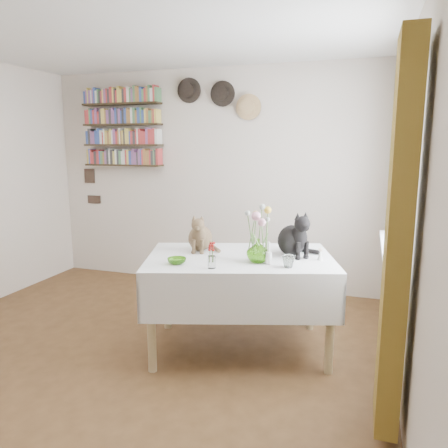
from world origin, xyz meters
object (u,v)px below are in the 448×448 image
(black_cat, at_px, (292,232))
(dining_table, at_px, (240,279))
(tabby_cat, at_px, (200,231))
(bookshelf_unit, at_px, (122,128))
(flower_vase, at_px, (258,251))

(black_cat, bearing_deg, dining_table, 161.78)
(tabby_cat, height_order, bookshelf_unit, bookshelf_unit)
(black_cat, distance_m, flower_vase, 0.38)
(dining_table, xyz_separation_m, flower_vase, (0.18, -0.12, 0.28))
(tabby_cat, relative_size, bookshelf_unit, 0.32)
(black_cat, bearing_deg, tabby_cat, 142.24)
(dining_table, bearing_deg, bookshelf_unit, 142.16)
(flower_vase, height_order, bookshelf_unit, bookshelf_unit)
(flower_vase, bearing_deg, tabby_cat, 157.91)
(dining_table, distance_m, tabby_cat, 0.52)
(tabby_cat, relative_size, black_cat, 0.87)
(tabby_cat, distance_m, black_cat, 0.76)
(flower_vase, bearing_deg, bookshelf_unit, 142.39)
(flower_vase, relative_size, bookshelf_unit, 0.18)
(tabby_cat, bearing_deg, bookshelf_unit, 125.73)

